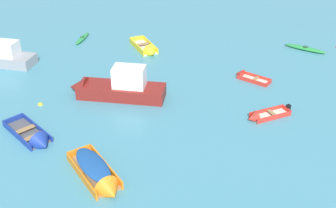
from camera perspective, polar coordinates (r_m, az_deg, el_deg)
The scene contains 9 objects.
rowboat_red_midfield_left at distance 32.64m, azimuth 10.63°, elevation 3.78°, with size 2.87×2.31×0.91m.
kayak_green_midfield_right at distance 40.33m, azimuth -11.76°, elevation 8.90°, with size 0.87×3.11×0.29m.
rowboat_yellow_near_right at distance 36.69m, azimuth -2.83°, elevation 7.47°, with size 3.08×4.24×1.26m.
rowboat_deep_blue_distant_center at distance 25.90m, azimuth -17.74°, elevation -4.71°, with size 4.04×3.86×1.30m.
rowboat_orange_cluster_inner at distance 22.03m, azimuth -9.51°, elevation -9.77°, with size 3.84×4.43×1.37m.
motor_launch_maroon_cluster_outer at distance 29.38m, azimuth -7.24°, elevation 2.34°, with size 7.02×2.42×2.69m.
rowboat_red_center at distance 27.59m, azimuth 12.78°, elevation -1.69°, with size 3.14×2.22×0.88m.
kayak_green_foreground_center at distance 39.08m, azimuth 18.43°, elevation 7.31°, with size 3.51×2.38×0.35m.
mooring_buoy_near_foreground at distance 29.83m, azimuth -17.24°, elevation -0.12°, with size 0.36×0.36×0.36m, color yellow.
Camera 1 is at (1.67, -5.57, 14.41)m, focal length 44.06 mm.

